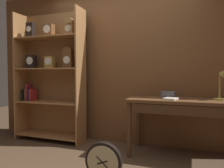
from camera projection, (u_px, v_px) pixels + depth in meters
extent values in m
cube|color=brown|center=(121.00, 64.00, 3.65)|extent=(4.80, 0.05, 2.60)
cube|color=#9E6B3D|center=(21.00, 76.00, 3.93)|extent=(0.02, 0.36, 2.19)
cube|color=#9E6B3D|center=(81.00, 77.00, 3.52)|extent=(0.02, 0.36, 2.19)
cube|color=brown|center=(55.00, 76.00, 3.89)|extent=(1.23, 0.01, 2.19)
cube|color=#9E6B3D|center=(50.00, 135.00, 3.77)|extent=(1.18, 0.34, 0.02)
cube|color=#9E6B3D|center=(50.00, 102.00, 3.74)|extent=(1.18, 0.34, 0.02)
cube|color=#9E6B3D|center=(49.00, 69.00, 3.72)|extent=(1.18, 0.34, 0.02)
cube|color=#9E6B3D|center=(49.00, 37.00, 3.69)|extent=(1.18, 0.34, 0.02)
cube|color=black|center=(31.00, 31.00, 3.82)|extent=(0.13, 0.09, 0.26)
cylinder|color=silver|center=(29.00, 29.00, 3.78)|extent=(0.10, 0.01, 0.10)
cube|color=black|center=(31.00, 62.00, 3.86)|extent=(0.17, 0.09, 0.23)
cylinder|color=white|center=(29.00, 61.00, 3.81)|extent=(0.13, 0.01, 0.13)
cube|color=brown|center=(49.00, 31.00, 3.69)|extent=(0.18, 0.11, 0.21)
cylinder|color=silver|center=(47.00, 29.00, 3.64)|extent=(0.13, 0.01, 0.13)
cube|color=#B28C38|center=(50.00, 62.00, 3.70)|extent=(0.16, 0.10, 0.19)
cylinder|color=silver|center=(48.00, 61.00, 3.65)|extent=(0.12, 0.01, 0.12)
cube|color=olive|center=(69.00, 30.00, 3.56)|extent=(0.14, 0.09, 0.19)
cylinder|color=olive|center=(69.00, 22.00, 3.55)|extent=(0.14, 0.09, 0.14)
cylinder|color=#C6B78C|center=(68.00, 28.00, 3.51)|extent=(0.11, 0.01, 0.11)
cube|color=brown|center=(68.00, 61.00, 3.59)|extent=(0.16, 0.10, 0.22)
cylinder|color=brown|center=(68.00, 52.00, 3.59)|extent=(0.16, 0.10, 0.16)
cylinder|color=silver|center=(67.00, 60.00, 3.54)|extent=(0.12, 0.01, 0.12)
cube|color=black|center=(25.00, 95.00, 3.91)|extent=(0.04, 0.15, 0.20)
cube|color=brown|center=(27.00, 95.00, 3.90)|extent=(0.02, 0.14, 0.20)
cube|color=maroon|center=(29.00, 92.00, 3.87)|extent=(0.04, 0.16, 0.30)
cube|color=navy|center=(31.00, 95.00, 3.87)|extent=(0.03, 0.12, 0.20)
cube|color=maroon|center=(33.00, 95.00, 3.85)|extent=(0.03, 0.17, 0.21)
cube|color=brown|center=(182.00, 101.00, 2.99)|extent=(1.44, 0.62, 0.04)
cube|color=#50321B|center=(129.00, 130.00, 2.99)|extent=(0.05, 0.05, 0.76)
cube|color=#50321B|center=(138.00, 122.00, 3.48)|extent=(0.05, 0.05, 0.76)
cube|color=#472C18|center=(181.00, 110.00, 2.72)|extent=(1.23, 0.03, 0.12)
cylinder|color=olive|center=(219.00, 99.00, 2.89)|extent=(0.15, 0.15, 0.02)
cylinder|color=olive|center=(220.00, 85.00, 2.88)|extent=(0.02, 0.02, 0.35)
cube|color=#595960|center=(168.00, 95.00, 3.12)|extent=(0.19, 0.11, 0.09)
cube|color=silver|center=(171.00, 99.00, 2.93)|extent=(0.21, 0.25, 0.02)
cylinder|color=black|center=(104.00, 161.00, 2.27)|extent=(0.40, 0.06, 0.40)
cylinder|color=#C6B78C|center=(102.00, 162.00, 2.24)|extent=(0.34, 0.01, 0.34)
cube|color=black|center=(102.00, 163.00, 2.23)|extent=(0.12, 0.01, 0.06)
cube|color=black|center=(102.00, 163.00, 2.23)|extent=(0.13, 0.01, 0.12)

